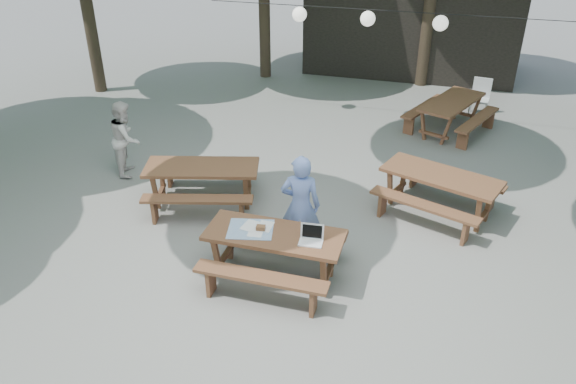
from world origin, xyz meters
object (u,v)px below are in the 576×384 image
at_px(plastic_chair, 479,105).
at_px(main_picnic_table, 275,254).
at_px(second_person, 126,138).
at_px(woman, 301,206).
at_px(picnic_table_nw, 203,184).

bearing_deg(plastic_chair, main_picnic_table, -104.17).
relative_size(main_picnic_table, second_person, 1.34).
distance_m(main_picnic_table, woman, 0.86).
bearing_deg(main_picnic_table, woman, 74.24).
height_order(picnic_table_nw, woman, woman).
bearing_deg(woman, second_person, -32.04).
distance_m(picnic_table_nw, woman, 2.34).
height_order(second_person, plastic_chair, second_person).
bearing_deg(picnic_table_nw, main_picnic_table, -56.90).
distance_m(woman, second_person, 4.34).
distance_m(picnic_table_nw, second_person, 2.07).
relative_size(main_picnic_table, picnic_table_nw, 0.89).
relative_size(picnic_table_nw, woman, 1.34).
bearing_deg(main_picnic_table, picnic_table_nw, 138.24).
bearing_deg(second_person, picnic_table_nw, -131.85).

